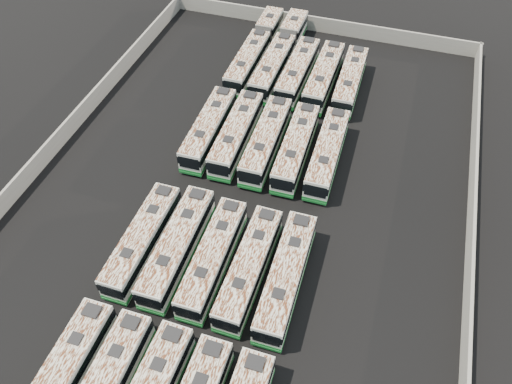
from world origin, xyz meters
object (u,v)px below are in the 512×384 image
at_px(bus_back_left, 280,54).
at_px(bus_midfront_left, 178,246).
at_px(bus_midback_right, 296,147).
at_px(bus_midfront_right, 249,268).
at_px(bus_midfront_far_left, 143,240).
at_px(bus_back_center, 298,72).
at_px(bus_midfront_far_right, 286,276).
at_px(bus_front_far_left, 62,379).
at_px(bus_midback_center, 266,141).
at_px(bus_midback_left, 237,134).
at_px(bus_back_right, 324,77).
at_px(bus_back_far_left, 255,50).
at_px(bus_midfront_center, 213,258).
at_px(bus_midback_far_right, 327,153).
at_px(bus_midback_far_left, 209,129).
at_px(bus_back_far_right, 350,81).

bearing_deg(bus_back_left, bus_midfront_left, -89.71).
bearing_deg(bus_midback_right, bus_midfront_right, -91.04).
height_order(bus_midfront_right, bus_back_left, bus_back_left).
bearing_deg(bus_midfront_far_left, bus_back_center, 77.14).
height_order(bus_midfront_left, bus_midfront_far_right, bus_midfront_left).
bearing_deg(bus_front_far_left, bus_back_left, 85.51).
bearing_deg(bus_midback_center, bus_midback_left, 177.42).
relative_size(bus_midback_right, bus_back_center, 0.99).
bearing_deg(bus_back_right, bus_back_center, 179.78).
bearing_deg(bus_midback_left, bus_back_far_left, 99.65).
bearing_deg(bus_back_left, bus_midfront_center, -83.73).
height_order(bus_midback_center, bus_back_far_left, bus_midback_center).
height_order(bus_midfront_center, bus_back_right, bus_back_right).
distance_m(bus_midback_far_right, bus_back_right, 14.02).
height_order(bus_front_far_left, bus_back_right, bus_back_right).
distance_m(bus_midfront_far_left, bus_back_center, 30.93).
height_order(bus_midfront_far_right, bus_midback_left, bus_midback_left).
distance_m(bus_midback_right, bus_back_center, 14.23).
relative_size(bus_front_far_left, bus_midfront_left, 0.98).
xyz_separation_m(bus_midback_left, bus_back_center, (3.44, 13.71, -0.01)).
bearing_deg(bus_back_right, bus_midback_far_right, -74.96).
height_order(bus_midfront_far_left, bus_midfront_center, bus_midfront_center).
relative_size(bus_midback_far_left, bus_midback_right, 1.00).
distance_m(bus_midback_far_left, bus_midback_left, 3.25).
height_order(bus_midfront_right, bus_back_far_left, bus_midfront_right).
height_order(bus_midfront_left, bus_back_far_left, bus_midfront_left).
bearing_deg(bus_back_right, bus_back_left, 154.37).
relative_size(bus_midfront_center, bus_back_left, 0.62).
xyz_separation_m(bus_midfront_right, bus_midfront_far_right, (3.34, 0.09, 0.05)).
relative_size(bus_midback_center, bus_back_far_left, 0.67).
bearing_deg(bus_midfront_left, bus_midfront_center, -2.91).
bearing_deg(bus_midfront_center, bus_midback_left, 101.44).
bearing_deg(bus_midback_right, bus_midfront_far_right, -79.35).
relative_size(bus_midfront_center, bus_midfront_right, 0.99).
bearing_deg(bus_midback_far_left, bus_back_center, 62.72).
height_order(bus_midback_right, bus_back_center, bus_back_center).
xyz_separation_m(bus_midfront_right, bus_back_far_left, (-10.22, 33.33, -0.01)).
height_order(bus_midfront_center, bus_midback_far_left, bus_midback_far_left).
xyz_separation_m(bus_midfront_far_left, bus_midback_right, (10.23, 16.36, 0.05)).
distance_m(bus_midfront_far_left, bus_midfront_far_right, 13.62).
distance_m(bus_front_far_left, bus_midfront_left, 14.21).
bearing_deg(bus_front_far_left, bus_midfront_left, 76.39).
xyz_separation_m(bus_midback_left, bus_midback_far_right, (10.32, 0.08, -0.03)).
xyz_separation_m(bus_midback_right, bus_back_center, (-3.43, 13.81, 0.02)).
bearing_deg(bus_midback_center, bus_midback_far_left, 179.13).
xyz_separation_m(bus_midback_far_right, bus_back_far_right, (-0.15, 13.75, -0.03)).
relative_size(bus_midfront_far_left, bus_midback_far_left, 0.97).
bearing_deg(bus_midback_right, bus_front_far_left, -109.93).
relative_size(bus_midback_right, bus_back_far_right, 1.02).
bearing_deg(bus_midfront_far_right, bus_back_left, 106.08).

